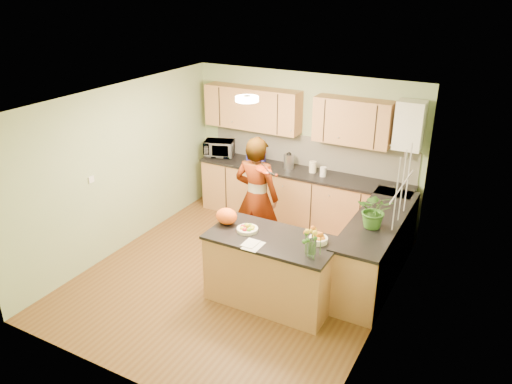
% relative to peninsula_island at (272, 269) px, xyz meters
% --- Properties ---
extents(floor, '(4.50, 4.50, 0.00)m').
position_rel_peninsula_island_xyz_m(floor, '(-0.67, 0.28, -0.46)').
color(floor, brown).
rests_on(floor, ground).
extents(ceiling, '(4.00, 4.50, 0.02)m').
position_rel_peninsula_island_xyz_m(ceiling, '(-0.67, 0.28, 2.04)').
color(ceiling, white).
rests_on(ceiling, wall_back).
extents(wall_back, '(4.00, 0.02, 2.50)m').
position_rel_peninsula_island_xyz_m(wall_back, '(-0.67, 2.53, 0.79)').
color(wall_back, '#96B07E').
rests_on(wall_back, floor).
extents(wall_front, '(4.00, 0.02, 2.50)m').
position_rel_peninsula_island_xyz_m(wall_front, '(-0.67, -1.97, 0.79)').
color(wall_front, '#96B07E').
rests_on(wall_front, floor).
extents(wall_left, '(0.02, 4.50, 2.50)m').
position_rel_peninsula_island_xyz_m(wall_left, '(-2.67, 0.28, 0.79)').
color(wall_left, '#96B07E').
rests_on(wall_left, floor).
extents(wall_right, '(0.02, 4.50, 2.50)m').
position_rel_peninsula_island_xyz_m(wall_right, '(1.33, 0.28, 0.79)').
color(wall_right, '#96B07E').
rests_on(wall_right, floor).
extents(back_counter, '(3.64, 0.62, 0.94)m').
position_rel_peninsula_island_xyz_m(back_counter, '(-0.57, 2.23, 0.01)').
color(back_counter, '#A76E43').
rests_on(back_counter, floor).
extents(right_counter, '(0.62, 2.24, 0.94)m').
position_rel_peninsula_island_xyz_m(right_counter, '(1.03, 1.13, 0.01)').
color(right_counter, '#A76E43').
rests_on(right_counter, floor).
extents(splashback, '(3.60, 0.02, 0.52)m').
position_rel_peninsula_island_xyz_m(splashback, '(-0.57, 2.51, 0.74)').
color(splashback, '#EDE5CD').
rests_on(splashback, back_counter).
extents(upper_cabinets, '(3.20, 0.34, 0.70)m').
position_rel_peninsula_island_xyz_m(upper_cabinets, '(-0.84, 2.36, 1.39)').
color(upper_cabinets, '#A76E43').
rests_on(upper_cabinets, wall_back).
extents(boiler, '(0.40, 0.30, 0.86)m').
position_rel_peninsula_island_xyz_m(boiler, '(1.03, 2.37, 1.43)').
color(boiler, white).
rests_on(boiler, wall_back).
extents(window_right, '(0.01, 1.30, 1.05)m').
position_rel_peninsula_island_xyz_m(window_right, '(1.32, 0.88, 1.09)').
color(window_right, white).
rests_on(window_right, wall_right).
extents(light_switch, '(0.02, 0.09, 0.09)m').
position_rel_peninsula_island_xyz_m(light_switch, '(-2.65, -0.32, 0.84)').
color(light_switch, white).
rests_on(light_switch, wall_left).
extents(ceiling_lamp, '(0.30, 0.30, 0.07)m').
position_rel_peninsula_island_xyz_m(ceiling_lamp, '(-0.67, 0.58, 2.00)').
color(ceiling_lamp, '#FFEABF').
rests_on(ceiling_lamp, ceiling).
extents(peninsula_island, '(1.61, 0.83, 0.92)m').
position_rel_peninsula_island_xyz_m(peninsula_island, '(0.00, 0.00, 0.00)').
color(peninsula_island, '#A76E43').
rests_on(peninsula_island, floor).
extents(fruit_dish, '(0.27, 0.27, 0.09)m').
position_rel_peninsula_island_xyz_m(fruit_dish, '(-0.35, 0.00, 0.50)').
color(fruit_dish, '#F8EBC7').
rests_on(fruit_dish, peninsula_island).
extents(orange_bowl, '(0.23, 0.23, 0.13)m').
position_rel_peninsula_island_xyz_m(orange_bowl, '(0.55, 0.15, 0.52)').
color(orange_bowl, '#F8EBC7').
rests_on(orange_bowl, peninsula_island).
extents(flower_vase, '(0.24, 0.24, 0.45)m').
position_rel_peninsula_island_xyz_m(flower_vase, '(0.60, -0.18, 0.76)').
color(flower_vase, silver).
rests_on(flower_vase, peninsula_island).
extents(orange_bag, '(0.32, 0.29, 0.21)m').
position_rel_peninsula_island_xyz_m(orange_bag, '(-0.69, 0.05, 0.57)').
color(orange_bag, '#FF5E15').
rests_on(orange_bag, peninsula_island).
extents(papers, '(0.20, 0.27, 0.01)m').
position_rel_peninsula_island_xyz_m(papers, '(-0.10, -0.30, 0.47)').
color(papers, white).
rests_on(papers, peninsula_island).
extents(violinist, '(0.70, 0.48, 1.84)m').
position_rel_peninsula_island_xyz_m(violinist, '(-0.75, 0.99, 0.46)').
color(violinist, tan).
rests_on(violinist, floor).
extents(violin, '(0.59, 0.52, 0.15)m').
position_rel_peninsula_island_xyz_m(violin, '(-0.55, 0.77, 1.01)').
color(violin, '#4F1304').
rests_on(violin, violinist).
extents(microwave, '(0.59, 0.49, 0.28)m').
position_rel_peninsula_island_xyz_m(microwave, '(-2.19, 2.24, 0.62)').
color(microwave, white).
rests_on(microwave, back_counter).
extents(blue_box, '(0.36, 0.31, 0.24)m').
position_rel_peninsula_island_xyz_m(blue_box, '(-1.44, 2.24, 0.60)').
color(blue_box, navy).
rests_on(blue_box, back_counter).
extents(kettle, '(0.17, 0.17, 0.32)m').
position_rel_peninsula_island_xyz_m(kettle, '(-0.83, 2.26, 0.61)').
color(kettle, '#BCBDC1').
rests_on(kettle, back_counter).
extents(jar_cream, '(0.14, 0.14, 0.18)m').
position_rel_peninsula_island_xyz_m(jar_cream, '(-0.40, 2.28, 0.57)').
color(jar_cream, '#F8EBC7').
rests_on(jar_cream, back_counter).
extents(jar_white, '(0.11, 0.11, 0.16)m').
position_rel_peninsula_island_xyz_m(jar_white, '(-0.19, 2.19, 0.55)').
color(jar_white, white).
rests_on(jar_white, back_counter).
extents(potted_plant, '(0.51, 0.46, 0.49)m').
position_rel_peninsula_island_xyz_m(potted_plant, '(1.03, 0.83, 0.72)').
color(potted_plant, '#376C24').
rests_on(potted_plant, right_counter).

